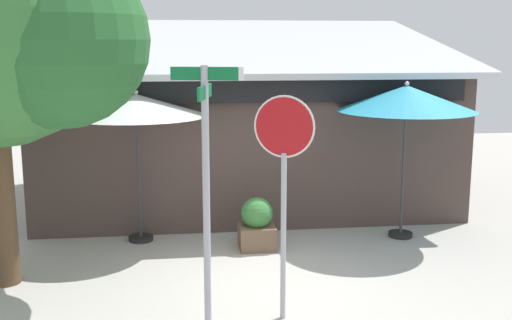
{
  "coord_description": "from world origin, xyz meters",
  "views": [
    {
      "loc": [
        -1.21,
        -9.01,
        3.56
      ],
      "look_at": [
        0.07,
        1.2,
        1.6
      ],
      "focal_mm": 44.1,
      "sensor_mm": 36.0,
      "label": 1
    }
  ],
  "objects": [
    {
      "name": "ground_plane",
      "position": [
        0.0,
        0.0,
        -0.05
      ],
      "size": [
        28.0,
        28.0,
        0.1
      ],
      "primitive_type": "cube",
      "color": "#ADA8A0"
    },
    {
      "name": "cafe_building",
      "position": [
        0.25,
        5.05,
        1.6
      ],
      "size": [
        8.94,
        6.03,
        4.09
      ],
      "color": "#473833",
      "rests_on": "ground"
    },
    {
      "name": "street_sign_post",
      "position": [
        -0.88,
        -1.48,
        1.97
      ],
      "size": [
        0.86,
        0.81,
        3.27
      ],
      "color": "#A8AAB2",
      "rests_on": "ground"
    },
    {
      "name": "stop_sign",
      "position": [
        0.09,
        -1.45,
        2.03
      ],
      "size": [
        0.71,
        0.34,
        2.91
      ],
      "color": "#A8AAB2",
      "rests_on": "ground"
    },
    {
      "name": "patio_umbrella_ivory_left",
      "position": [
        -1.92,
        2.07,
        2.44
      ],
      "size": [
        2.48,
        2.48,
        2.72
      ],
      "color": "black",
      "rests_on": "ground"
    },
    {
      "name": "patio_umbrella_teal_center",
      "position": [
        2.83,
        1.7,
        2.54
      ],
      "size": [
        2.47,
        2.47,
        2.85
      ],
      "color": "black",
      "rests_on": "ground"
    },
    {
      "name": "shade_tree",
      "position": [
        -3.58,
        0.16,
        3.86
      ],
      "size": [
        4.14,
        3.79,
        5.85
      ],
      "color": "brown",
      "rests_on": "ground"
    },
    {
      "name": "sidewalk_planter",
      "position": [
        0.11,
        1.39,
        0.42
      ],
      "size": [
        0.62,
        0.62,
        0.9
      ],
      "color": "brown",
      "rests_on": "ground"
    }
  ]
}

